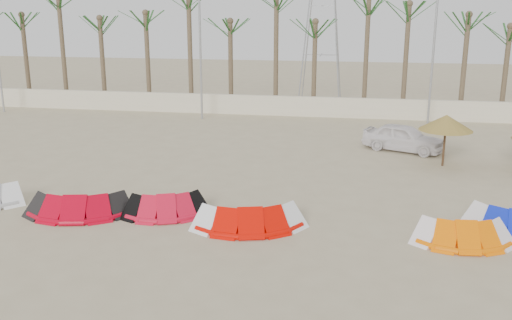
% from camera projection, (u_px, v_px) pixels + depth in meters
% --- Properties ---
extents(ground, '(120.00, 120.00, 0.00)m').
position_uv_depth(ground, '(220.00, 256.00, 16.62)').
color(ground, tan).
rests_on(ground, ground).
extents(boundary_wall, '(60.00, 0.30, 1.30)m').
position_uv_depth(boundary_wall, '(298.00, 106.00, 37.34)').
color(boundary_wall, beige).
rests_on(boundary_wall, ground).
extents(palm_line, '(52.00, 4.00, 7.70)m').
position_uv_depth(palm_line, '(313.00, 15.00, 37.13)').
color(palm_line, brown).
rests_on(palm_line, ground).
extents(lamp_b, '(1.25, 0.14, 11.00)m').
position_uv_depth(lamp_b, '(200.00, 27.00, 35.10)').
color(lamp_b, '#A5A8AD').
rests_on(lamp_b, ground).
extents(lamp_c, '(1.25, 0.14, 11.00)m').
position_uv_depth(lamp_c, '(436.00, 28.00, 32.74)').
color(lamp_c, '#A5A8AD').
rests_on(lamp_c, ground).
extents(pylon, '(3.00, 3.00, 14.00)m').
position_uv_depth(pylon, '(320.00, 102.00, 43.05)').
color(pylon, '#A5A8AD').
rests_on(pylon, ground).
extents(kite_red_left, '(3.84, 2.16, 0.90)m').
position_uv_depth(kite_red_left, '(82.00, 201.00, 19.98)').
color(kite_red_left, '#BA0016').
rests_on(kite_red_left, ground).
extents(kite_red_mid, '(3.33, 2.33, 0.90)m').
position_uv_depth(kite_red_mid, '(169.00, 202.00, 19.90)').
color(kite_red_mid, red).
rests_on(kite_red_mid, ground).
extents(kite_red_right, '(3.89, 2.33, 0.90)m').
position_uv_depth(kite_red_right, '(251.00, 214.00, 18.83)').
color(kite_red_right, '#D80900').
rests_on(kite_red_right, ground).
extents(kite_orange, '(3.13, 1.76, 0.90)m').
position_uv_depth(kite_orange, '(462.00, 229.00, 17.55)').
color(kite_orange, '#FF6B00').
rests_on(kite_orange, ground).
extents(parasol_left, '(2.39, 2.39, 2.36)m').
position_uv_depth(parasol_left, '(446.00, 123.00, 25.42)').
color(parasol_left, '#4C331E').
rests_on(parasol_left, ground).
extents(car, '(4.30, 3.03, 1.36)m').
position_uv_depth(car, '(403.00, 138.00, 28.42)').
color(car, white).
rests_on(car, ground).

